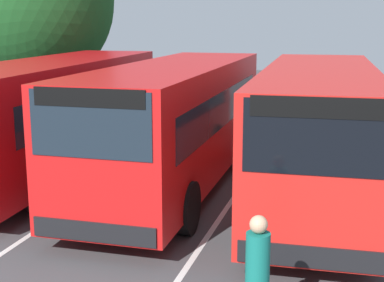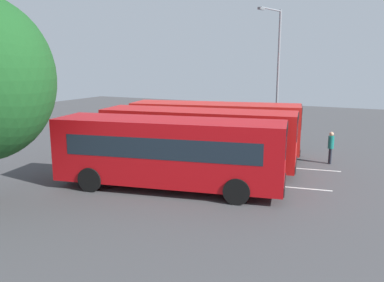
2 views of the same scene
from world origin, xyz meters
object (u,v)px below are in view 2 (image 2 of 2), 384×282
(bus_far_left, at_px, (169,151))
(bus_center_left, at_px, (198,137))
(street_lamp, at_px, (276,69))
(pedestrian, at_px, (331,145))
(bus_center_right, at_px, (215,126))

(bus_far_left, bearing_deg, bus_center_left, 82.90)
(bus_center_left, distance_m, street_lamp, 8.76)
(bus_far_left, distance_m, street_lamp, 12.05)
(bus_far_left, height_order, bus_center_left, same)
(pedestrian, relative_size, street_lamp, 0.20)
(bus_center_right, distance_m, street_lamp, 6.02)
(bus_center_left, bearing_deg, pedestrian, 24.87)
(bus_far_left, relative_size, bus_center_right, 1.00)
(pedestrian, height_order, street_lamp, street_lamp)
(bus_center_left, xyz_separation_m, street_lamp, (2.01, 7.83, 3.36))
(bus_center_left, height_order, street_lamp, street_lamp)
(bus_center_right, height_order, street_lamp, street_lamp)
(bus_center_left, relative_size, bus_center_right, 1.00)
(bus_center_right, distance_m, pedestrian, 6.74)
(street_lamp, bearing_deg, pedestrian, 62.53)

